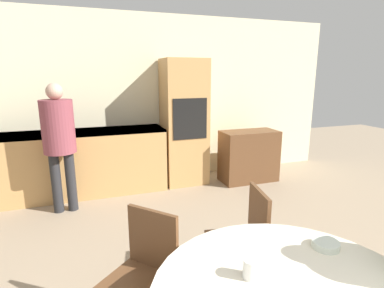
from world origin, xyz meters
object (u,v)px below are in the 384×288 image
object	(u,v)px
oven_unit	(184,122)
chair_far_right	(245,235)
chair_far_left	(144,269)
person_standing	(59,135)
bowl_centre	(326,245)
cup	(251,268)
sideboard	(249,156)

from	to	relation	value
oven_unit	chair_far_right	xyz separation A→B (m)	(-0.33, -2.56, -0.48)
chair_far_left	oven_unit	bearing A→B (deg)	115.04
person_standing	bowl_centre	xyz separation A→B (m)	(1.58, -2.66, -0.24)
bowl_centre	cup	bearing A→B (deg)	-171.01
sideboard	oven_unit	bearing A→B (deg)	162.89
oven_unit	sideboard	bearing A→B (deg)	-17.11
chair_far_left	bowl_centre	distance (m)	1.11
chair_far_right	person_standing	size ratio (longest dim) A/B	0.53
sideboard	bowl_centre	distance (m)	3.13
cup	bowl_centre	distance (m)	0.55
chair_far_left	person_standing	world-z (taller)	person_standing
sideboard	chair_far_right	bearing A→B (deg)	-120.36
chair_far_right	person_standing	distance (m)	2.53
sideboard	chair_far_right	size ratio (longest dim) A/B	1.07
chair_far_left	person_standing	xyz separation A→B (m)	(-0.62, 2.17, 0.50)
sideboard	person_standing	xyz separation A→B (m)	(-2.75, -0.23, 0.57)
sideboard	chair_far_right	world-z (taller)	chair_far_right
bowl_centre	person_standing	bearing A→B (deg)	120.78
chair_far_right	bowl_centre	bearing A→B (deg)	24.49
person_standing	bowl_centre	world-z (taller)	person_standing
cup	chair_far_left	bearing A→B (deg)	126.71
cup	oven_unit	bearing A→B (deg)	77.79
chair_far_right	chair_far_left	bearing A→B (deg)	-68.77
chair_far_left	bowl_centre	world-z (taller)	chair_far_left
sideboard	cup	bearing A→B (deg)	-119.82
chair_far_left	cup	world-z (taller)	chair_far_left
chair_far_right	person_standing	world-z (taller)	person_standing
chair_far_right	cup	bearing A→B (deg)	-17.15
oven_unit	chair_far_left	world-z (taller)	oven_unit
oven_unit	person_standing	xyz separation A→B (m)	(-1.76, -0.54, 0.02)
cup	bowl_centre	xyz separation A→B (m)	(0.54, 0.09, -0.03)
sideboard	bowl_centre	bearing A→B (deg)	-111.98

